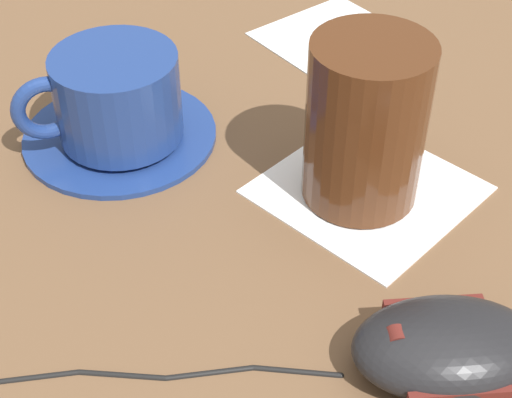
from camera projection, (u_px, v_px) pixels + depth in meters
name	position (u px, v px, depth m)	size (l,w,h in m)	color
ground_plane	(311.00, 144.00, 0.56)	(3.00, 3.00, 0.00)	brown
saucer	(120.00, 133.00, 0.56)	(0.14, 0.14, 0.01)	navy
coffee_cup	(115.00, 97.00, 0.53)	(0.09, 0.10, 0.06)	navy
computer_mouse	(447.00, 347.00, 0.40)	(0.12, 0.10, 0.04)	black
mouse_cable	(122.00, 376.00, 0.40)	(0.20, 0.12, 0.00)	black
napkin_under_glass	(367.00, 189.00, 0.52)	(0.12, 0.12, 0.00)	white
drinking_glass	(366.00, 123.00, 0.48)	(0.07, 0.07, 0.11)	#4C2814
napkin_spare	(336.00, 39.00, 0.66)	(0.11, 0.11, 0.00)	white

